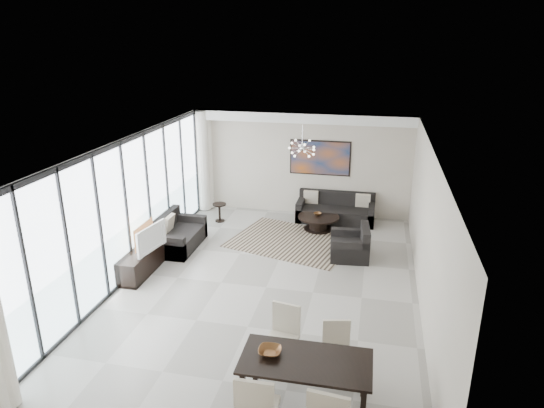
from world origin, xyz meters
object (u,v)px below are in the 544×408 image
(coffee_table, at_px, (318,222))
(dining_table, at_px, (306,366))
(sofa_main, at_px, (336,212))
(television, at_px, (148,238))
(tv_console, at_px, (143,260))

(coffee_table, xyz_separation_m, dining_table, (0.62, -6.41, 0.44))
(sofa_main, height_order, television, television)
(sofa_main, xyz_separation_m, dining_table, (0.24, -7.17, 0.39))
(television, relative_size, dining_table, 0.55)
(sofa_main, relative_size, tv_console, 1.25)
(tv_console, bearing_deg, sofa_main, 45.93)
(television, distance_m, dining_table, 5.04)
(sofa_main, bearing_deg, dining_table, -88.06)
(sofa_main, relative_size, dining_table, 1.18)
(tv_console, bearing_deg, dining_table, -38.98)
(tv_console, relative_size, television, 1.72)
(coffee_table, bearing_deg, dining_table, -84.48)
(sofa_main, distance_m, tv_console, 5.44)
(television, bearing_deg, sofa_main, -32.93)
(tv_console, bearing_deg, coffee_table, 42.80)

